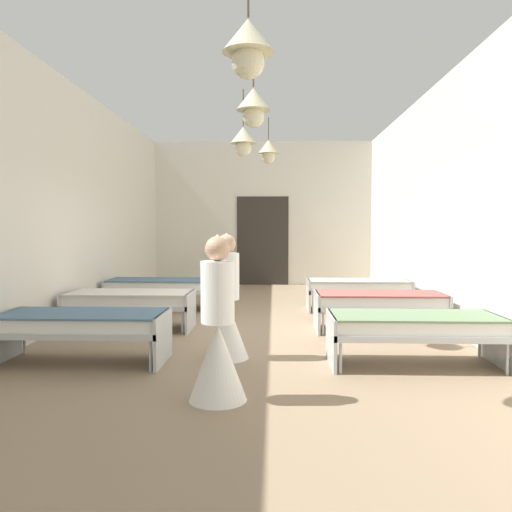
{
  "coord_description": "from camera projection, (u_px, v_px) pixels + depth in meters",
  "views": [
    {
      "loc": [
        0.31,
        -7.56,
        1.54
      ],
      "look_at": [
        0.0,
        1.08,
        1.06
      ],
      "focal_mm": 35.4,
      "sensor_mm": 36.0,
      "label": 1
    }
  ],
  "objects": [
    {
      "name": "ground_plane",
      "position": [
        253.0,
        333.0,
        7.64
      ],
      "size": [
        6.47,
        12.98,
        0.1
      ],
      "primitive_type": "cube",
      "color": "#8C755B"
    },
    {
      "name": "room_shell",
      "position": [
        256.0,
        205.0,
        8.82
      ],
      "size": [
        6.27,
        12.58,
        3.89
      ],
      "color": "silver",
      "rests_on": "ground"
    },
    {
      "name": "bed_left_row_0",
      "position": [
        83.0,
        324.0,
        5.79
      ],
      "size": [
        1.9,
        0.84,
        0.57
      ],
      "color": "#B7BCC1",
      "rests_on": "ground"
    },
    {
      "name": "bed_right_row_0",
      "position": [
        414.0,
        326.0,
        5.65
      ],
      "size": [
        1.9,
        0.84,
        0.57
      ],
      "color": "#B7BCC1",
      "rests_on": "ground"
    },
    {
      "name": "bed_left_row_1",
      "position": [
        130.0,
        301.0,
        7.68
      ],
      "size": [
        1.9,
        0.84,
        0.57
      ],
      "color": "#B7BCC1",
      "rests_on": "ground"
    },
    {
      "name": "bed_right_row_1",
      "position": [
        379.0,
        302.0,
        7.55
      ],
      "size": [
        1.9,
        0.84,
        0.57
      ],
      "color": "#B7BCC1",
      "rests_on": "ground"
    },
    {
      "name": "bed_left_row_2",
      "position": [
        158.0,
        286.0,
        9.58
      ],
      "size": [
        1.9,
        0.84,
        0.57
      ],
      "color": "#B7BCC1",
      "rests_on": "ground"
    },
    {
      "name": "bed_right_row_2",
      "position": [
        358.0,
        287.0,
        9.44
      ],
      "size": [
        1.9,
        0.84,
        0.57
      ],
      "color": "#B7BCC1",
      "rests_on": "ground"
    },
    {
      "name": "nurse_near_aisle",
      "position": [
        218.0,
        342.0,
        4.49
      ],
      "size": [
        0.52,
        0.52,
        1.49
      ],
      "rotation": [
        0.0,
        0.0,
        0.23
      ],
      "color": "white",
      "rests_on": "ground"
    },
    {
      "name": "nurse_mid_aisle",
      "position": [
        227.0,
        314.0,
        5.95
      ],
      "size": [
        0.52,
        0.52,
        1.49
      ],
      "rotation": [
        0.0,
        0.0,
        5.33
      ],
      "color": "white",
      "rests_on": "ground"
    }
  ]
}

